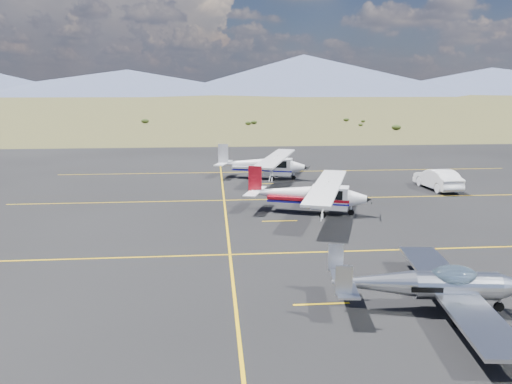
# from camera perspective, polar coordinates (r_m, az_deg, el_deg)

# --- Properties ---
(ground) EXTENTS (1600.00, 1600.00, 0.00)m
(ground) POSITION_cam_1_polar(r_m,az_deg,el_deg) (21.88, 13.28, -8.27)
(ground) COLOR #383D1C
(ground) RESTS_ON ground
(apron) EXTENTS (72.00, 72.00, 0.02)m
(apron) POSITION_cam_1_polar(r_m,az_deg,el_deg) (28.28, 8.90, -3.44)
(apron) COLOR black
(apron) RESTS_ON ground
(aircraft_low_wing) EXTENTS (6.50, 9.01, 1.95)m
(aircraft_low_wing) POSITION_cam_1_polar(r_m,az_deg,el_deg) (18.02, 19.57, -9.96)
(aircraft_low_wing) COLOR silver
(aircraft_low_wing) RESTS_ON apron
(aircraft_cessna) EXTENTS (7.43, 10.58, 2.72)m
(aircraft_cessna) POSITION_cam_1_polar(r_m,az_deg,el_deg) (29.84, 6.04, -0.16)
(aircraft_cessna) COLOR white
(aircraft_cessna) RESTS_ON apron
(aircraft_plain) EXTENTS (7.46, 10.82, 2.77)m
(aircraft_plain) POSITION_cam_1_polar(r_m,az_deg,el_deg) (40.87, 0.76, 3.23)
(aircraft_plain) COLOR silver
(aircraft_plain) RESTS_ON apron
(sedan) EXTENTS (1.98, 4.74, 1.52)m
(sedan) POSITION_cam_1_polar(r_m,az_deg,el_deg) (39.02, 20.04, 1.40)
(sedan) COLOR white
(sedan) RESTS_ON apron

